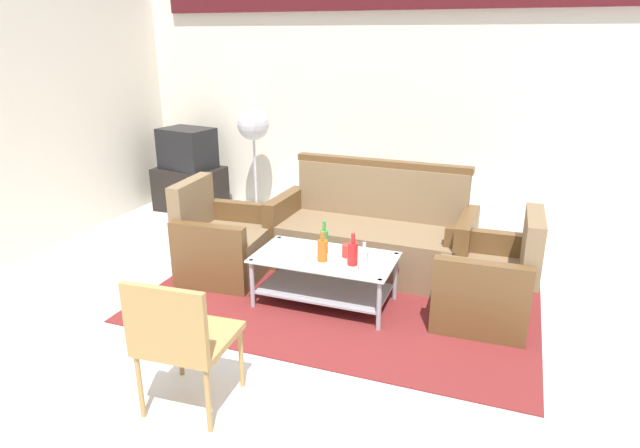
# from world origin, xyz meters

# --- Properties ---
(ground_plane) EXTENTS (14.00, 14.00, 0.00)m
(ground_plane) POSITION_xyz_m (0.00, 0.00, 0.00)
(ground_plane) COLOR white
(wall_back) EXTENTS (6.52, 0.19, 2.80)m
(wall_back) POSITION_xyz_m (0.00, 3.05, 1.48)
(wall_back) COLOR silver
(wall_back) RESTS_ON ground
(rug) EXTENTS (3.09, 2.06, 0.01)m
(rug) POSITION_xyz_m (-0.06, 0.93, 0.01)
(rug) COLOR maroon
(rug) RESTS_ON ground
(couch) EXTENTS (1.82, 0.79, 0.96)m
(couch) POSITION_xyz_m (0.01, 1.56, 0.32)
(couch) COLOR #7F6647
(couch) RESTS_ON rug
(armchair_left) EXTENTS (0.75, 0.80, 0.85)m
(armchair_left) POSITION_xyz_m (-1.19, 0.97, 0.29)
(armchair_left) COLOR #7F6647
(armchair_left) RESTS_ON rug
(armchair_right) EXTENTS (0.72, 0.78, 0.85)m
(armchair_right) POSITION_xyz_m (1.07, 0.96, 0.29)
(armchair_right) COLOR #7F6647
(armchair_right) RESTS_ON rug
(coffee_table) EXTENTS (1.10, 0.60, 0.40)m
(coffee_table) POSITION_xyz_m (-0.15, 0.76, 0.27)
(coffee_table) COLOR silver
(coffee_table) RESTS_ON rug
(bottle_green) EXTENTS (0.07, 0.07, 0.27)m
(bottle_green) POSITION_xyz_m (-0.18, 0.83, 0.51)
(bottle_green) COLOR #2D8C38
(bottle_green) RESTS_ON coffee_table
(bottle_red) EXTENTS (0.08, 0.08, 0.25)m
(bottle_red) POSITION_xyz_m (0.10, 0.68, 0.51)
(bottle_red) COLOR red
(bottle_red) RESTS_ON coffee_table
(bottle_clear) EXTENTS (0.07, 0.07, 0.23)m
(bottle_clear) POSITION_xyz_m (0.22, 0.59, 0.50)
(bottle_clear) COLOR silver
(bottle_clear) RESTS_ON coffee_table
(bottle_orange) EXTENTS (0.08, 0.08, 0.23)m
(bottle_orange) POSITION_xyz_m (-0.14, 0.68, 0.50)
(bottle_orange) COLOR #D85919
(bottle_orange) RESTS_ON coffee_table
(cup) EXTENTS (0.08, 0.08, 0.10)m
(cup) POSITION_xyz_m (0.02, 0.82, 0.46)
(cup) COLOR red
(cup) RESTS_ON coffee_table
(tv_stand) EXTENTS (0.80, 0.50, 0.52)m
(tv_stand) POSITION_xyz_m (-2.55, 2.55, 0.26)
(tv_stand) COLOR black
(tv_stand) RESTS_ON ground
(television) EXTENTS (0.67, 0.54, 0.48)m
(television) POSITION_xyz_m (-2.55, 2.55, 0.76)
(television) COLOR black
(television) RESTS_ON tv_stand
(pedestal_fan) EXTENTS (0.36, 0.36, 1.27)m
(pedestal_fan) POSITION_xyz_m (-1.68, 2.60, 1.01)
(pedestal_fan) COLOR #2D2D33
(pedestal_fan) RESTS_ON ground
(wicker_chair) EXTENTS (0.51, 0.51, 0.84)m
(wicker_chair) POSITION_xyz_m (-0.44, -0.75, 0.49)
(wicker_chair) COLOR #AD844C
(wicker_chair) RESTS_ON ground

